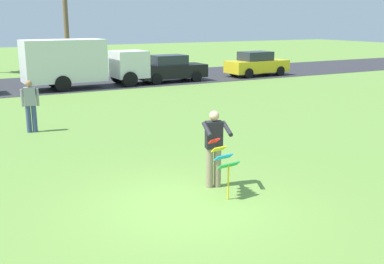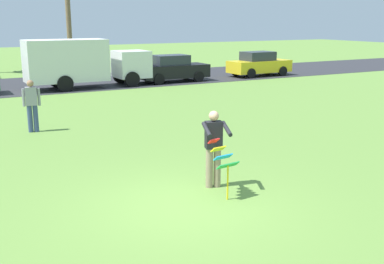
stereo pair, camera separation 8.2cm
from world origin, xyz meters
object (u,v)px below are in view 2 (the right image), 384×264
at_px(person_kite_flyer, 214,146).
at_px(person_walker_near, 32,104).
at_px(parked_truck_white_box, 81,62).
at_px(parked_car_yellow, 259,64).
at_px(parked_car_black, 172,69).
at_px(kite_held, 223,159).

xyz_separation_m(person_kite_flyer, person_walker_near, (-2.57, 7.39, -0.02)).
relative_size(parked_truck_white_box, person_walker_near, 3.89).
bearing_deg(parked_truck_white_box, person_kite_flyer, -95.67).
height_order(parked_truck_white_box, parked_car_yellow, parked_truck_white_box).
bearing_deg(parked_car_yellow, parked_truck_white_box, 179.99).
distance_m(person_kite_flyer, person_walker_near, 7.82).
distance_m(parked_car_black, parked_car_yellow, 6.33).
bearing_deg(parked_truck_white_box, person_walker_near, -114.22).
bearing_deg(parked_car_yellow, person_kite_flyer, -128.69).
xyz_separation_m(parked_car_black, person_walker_near, (-9.69, -9.41, 0.16)).
distance_m(parked_car_yellow, person_walker_near, 18.57).
bearing_deg(kite_held, parked_car_yellow, 52.03).
relative_size(parked_car_black, parked_car_yellow, 0.99).
distance_m(kite_held, person_walker_near, 8.36).
xyz_separation_m(parked_car_yellow, person_walker_near, (-16.01, -9.41, 0.16)).
xyz_separation_m(kite_held, person_walker_near, (-2.43, 8.00, 0.10)).
distance_m(parked_truck_white_box, parked_car_black, 5.49).
distance_m(person_kite_flyer, parked_car_black, 18.24).
bearing_deg(parked_car_black, person_kite_flyer, -112.97).
bearing_deg(parked_truck_white_box, kite_held, -95.92).
bearing_deg(person_kite_flyer, parked_truck_white_box, 84.33).
height_order(parked_car_yellow, person_walker_near, person_walker_near).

